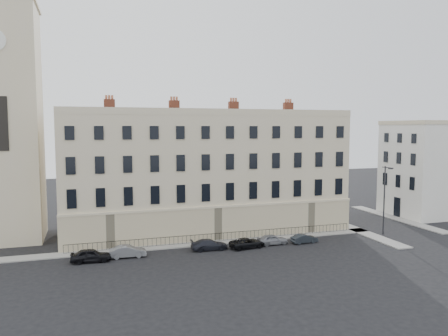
{
  "coord_description": "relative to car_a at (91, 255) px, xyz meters",
  "views": [
    {
      "loc": [
        -20.88,
        -43.37,
        13.61
      ],
      "look_at": [
        -3.96,
        10.0,
        8.36
      ],
      "focal_mm": 35.0,
      "sensor_mm": 36.0,
      "label": 1
    }
  ],
  "objects": [
    {
      "name": "ground",
      "position": [
        20.71,
        -1.79,
        -0.68
      ],
      "size": [
        160.0,
        160.0,
        0.0
      ],
      "primitive_type": "plane",
      "color": "black",
      "rests_on": "ground"
    },
    {
      "name": "terrace",
      "position": [
        14.74,
        10.17,
        6.81
      ],
      "size": [
        36.22,
        12.22,
        17.0
      ],
      "color": "beige",
      "rests_on": "ground"
    },
    {
      "name": "church_tower",
      "position": [
        -9.29,
        12.2,
        17.98
      ],
      "size": [
        8.0,
        8.13,
        44.0
      ],
      "color": "beige",
      "rests_on": "ground"
    },
    {
      "name": "adjacent_building",
      "position": [
        49.71,
        9.21,
        6.32
      ],
      "size": [
        10.0,
        10.0,
        14.0
      ],
      "primitive_type": "cube",
      "color": "silver",
      "rests_on": "ground"
    },
    {
      "name": "pavement_terrace",
      "position": [
        10.71,
        3.21,
        -0.62
      ],
      "size": [
        48.0,
        2.0,
        0.12
      ],
      "primitive_type": "cube",
      "color": "gray",
      "rests_on": "ground"
    },
    {
      "name": "pavement_east_return",
      "position": [
        33.71,
        6.21,
        -0.62
      ],
      "size": [
        2.0,
        24.0,
        0.12
      ],
      "primitive_type": "cube",
      "color": "gray",
      "rests_on": "ground"
    },
    {
      "name": "pavement_adjacent",
      "position": [
        43.71,
        8.21,
        -0.62
      ],
      "size": [
        2.0,
        20.0,
        0.12
      ],
      "primitive_type": "cube",
      "color": "gray",
      "rests_on": "ground"
    },
    {
      "name": "railings",
      "position": [
        14.71,
        3.61,
        -0.13
      ],
      "size": [
        35.0,
        0.04,
        0.96
      ],
      "color": "black",
      "rests_on": "ground"
    },
    {
      "name": "car_a",
      "position": [
        0.0,
        0.0,
        0.0
      ],
      "size": [
        4.09,
        1.84,
        1.36
      ],
      "primitive_type": "imported",
      "rotation": [
        0.0,
        0.0,
        1.51
      ],
      "color": "black",
      "rests_on": "ground"
    },
    {
      "name": "car_b",
      "position": [
        3.71,
        0.5,
        -0.05
      ],
      "size": [
        3.88,
        1.53,
        1.26
      ],
      "primitive_type": "imported",
      "rotation": [
        0.0,
        0.0,
        1.52
      ],
      "color": "slate",
      "rests_on": "ground"
    },
    {
      "name": "car_c",
      "position": [
        12.6,
        0.6,
        -0.08
      ],
      "size": [
        4.17,
        1.79,
        1.2
      ],
      "primitive_type": "imported",
      "rotation": [
        0.0,
        0.0,
        1.54
      ],
      "color": "black",
      "rests_on": "ground"
    },
    {
      "name": "car_d",
      "position": [
        16.92,
        0.07,
        -0.11
      ],
      "size": [
        4.33,
        2.48,
        1.14
      ],
      "primitive_type": "imported",
      "rotation": [
        0.0,
        0.0,
        1.72
      ],
      "color": "black",
      "rests_on": "ground"
    },
    {
      "name": "car_e",
      "position": [
        20.2,
        0.47,
        -0.07
      ],
      "size": [
        3.6,
        1.48,
        1.22
      ],
      "primitive_type": "imported",
      "rotation": [
        0.0,
        0.0,
        1.56
      ],
      "color": "gray",
      "rests_on": "ground"
    },
    {
      "name": "car_f",
      "position": [
        24.07,
        -0.02,
        -0.15
      ],
      "size": [
        3.3,
        1.35,
        1.06
      ],
      "primitive_type": "imported",
      "rotation": [
        0.0,
        0.0,
        1.64
      ],
      "color": "#22282E",
      "rests_on": "ground"
    },
    {
      "name": "streetlamp",
      "position": [
        35.59,
        0.55,
        4.16
      ],
      "size": [
        0.64,
        1.85,
        8.73
      ],
      "rotation": [
        0.0,
        0.0,
        0.26
      ],
      "color": "#2D2D32",
      "rests_on": "ground"
    }
  ]
}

